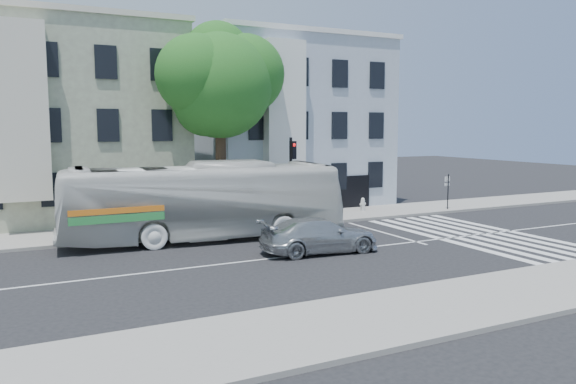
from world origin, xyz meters
TOP-DOWN VIEW (x-y plane):
  - ground at (0.00, 0.00)m, footprint 120.00×120.00m
  - sidewalk_far at (0.00, 8.00)m, footprint 80.00×4.00m
  - sidewalk_near at (0.00, -8.00)m, footprint 80.00×4.00m
  - building_left at (-7.00, 15.00)m, footprint 12.00×10.00m
  - building_right at (7.00, 15.00)m, footprint 12.00×10.00m
  - street_tree at (0.06, 8.74)m, footprint 7.30×5.90m
  - bus at (-2.14, 4.95)m, footprint 4.16×13.46m
  - sedan at (1.37, 0.10)m, footprint 2.52×5.28m
  - hedge at (-1.60, 6.30)m, footprint 8.53×2.11m
  - traffic_signal at (3.41, 6.73)m, footprint 0.47×0.55m
  - fire_hydrant at (9.25, 8.48)m, footprint 0.46×0.28m
  - far_sign_pole at (14.43, 6.68)m, footprint 0.40×0.16m

SIDE VIEW (x-z plane):
  - ground at x=0.00m, z-range 0.00..0.00m
  - sidewalk_far at x=0.00m, z-range 0.00..0.15m
  - sidewalk_near at x=0.00m, z-range 0.00..0.15m
  - hedge at x=-1.60m, z-range 0.15..0.85m
  - fire_hydrant at x=9.25m, z-range 0.16..0.96m
  - sedan at x=1.37m, z-range 0.00..1.49m
  - far_sign_pole at x=14.43m, z-range 0.47..2.67m
  - bus at x=-2.14m, z-range 0.00..3.69m
  - traffic_signal at x=3.41m, z-range 0.69..5.45m
  - building_left at x=-7.00m, z-range 0.00..11.00m
  - building_right at x=7.00m, z-range 0.00..11.00m
  - street_tree at x=0.06m, z-range 2.28..13.38m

